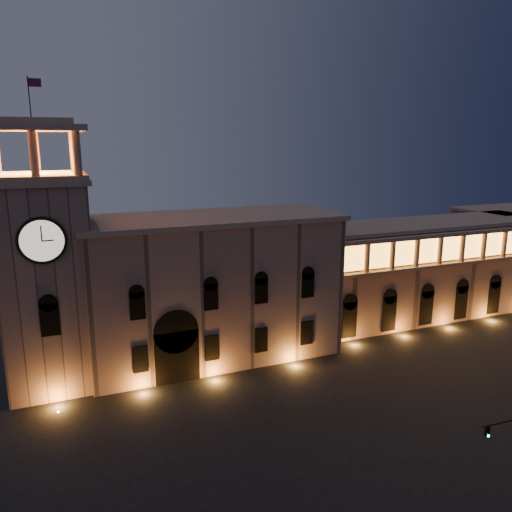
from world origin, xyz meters
The scene contains 4 objects.
ground centered at (0.00, 0.00, 0.00)m, with size 160.00×160.00×0.00m, color black.
government_building centered at (-2.08, 21.93, 8.77)m, with size 30.80×12.80×17.60m.
clock_tower centered at (-20.50, 20.98, 12.50)m, with size 9.80×9.80×32.40m.
colonnade_wing centered at (32.00, 23.92, 7.33)m, with size 40.60×11.50×14.50m.
Camera 1 is at (-19.10, -34.47, 26.31)m, focal length 35.00 mm.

